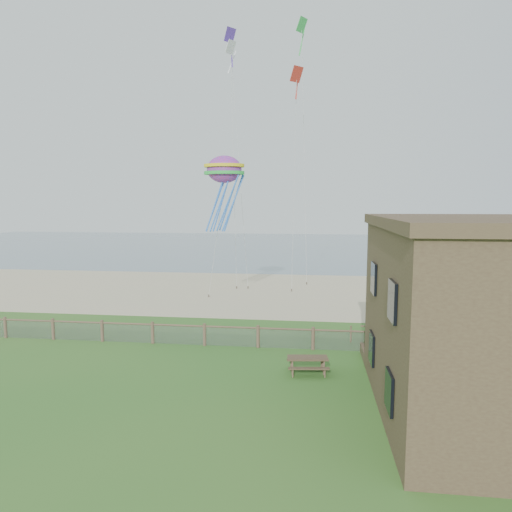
% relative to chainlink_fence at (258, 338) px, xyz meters
% --- Properties ---
extents(ground, '(160.00, 160.00, 0.00)m').
position_rel_chainlink_fence_xyz_m(ground, '(0.00, -6.00, -0.55)').
color(ground, '#2B6221').
rests_on(ground, ground).
extents(sand_beach, '(72.00, 20.00, 0.02)m').
position_rel_chainlink_fence_xyz_m(sand_beach, '(0.00, 16.00, -0.55)').
color(sand_beach, '#C2B08C').
rests_on(sand_beach, ground).
extents(ocean, '(160.00, 68.00, 0.02)m').
position_rel_chainlink_fence_xyz_m(ocean, '(0.00, 60.00, -0.55)').
color(ocean, slate).
rests_on(ocean, ground).
extents(chainlink_fence, '(36.20, 0.20, 1.25)m').
position_rel_chainlink_fence_xyz_m(chainlink_fence, '(0.00, 0.00, 0.00)').
color(chainlink_fence, '#4E372C').
rests_on(chainlink_fence, ground).
extents(picnic_table, '(2.03, 1.62, 0.79)m').
position_rel_chainlink_fence_xyz_m(picnic_table, '(2.75, -3.44, -0.15)').
color(picnic_table, brown).
rests_on(picnic_table, ground).
extents(octopus_kite, '(3.61, 3.04, 6.32)m').
position_rel_chainlink_fence_xyz_m(octopus_kite, '(-3.75, 9.95, 8.25)').
color(octopus_kite, '#FF2869').
extents(kite_white, '(1.86, 1.69, 2.23)m').
position_rel_chainlink_fence_xyz_m(kite_white, '(-3.75, 13.03, 19.09)').
color(kite_white, white).
extents(kite_purple, '(2.04, 1.97, 2.68)m').
position_rel_chainlink_fence_xyz_m(kite_purple, '(-3.82, 13.15, 19.84)').
color(kite_purple, '#5531A1').
extents(kite_red, '(1.90, 1.91, 2.17)m').
position_rel_chainlink_fence_xyz_m(kite_red, '(1.51, 12.28, 16.76)').
color(kite_red, red).
extents(kite_green, '(2.09, 1.95, 2.65)m').
position_rel_chainlink_fence_xyz_m(kite_green, '(1.76, 15.98, 21.44)').
color(kite_green, green).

